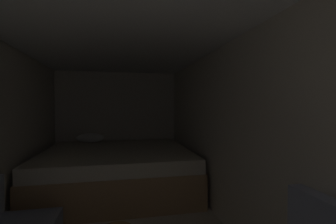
# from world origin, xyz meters

# --- Properties ---
(wall_back) EXTENTS (2.51, 0.05, 2.07)m
(wall_back) POSITION_xyz_m (0.00, 4.76, 1.04)
(wall_back) COLOR beige
(wall_back) RESTS_ON ground
(wall_right) EXTENTS (0.05, 5.30, 2.07)m
(wall_right) POSITION_xyz_m (1.23, 2.09, 1.04)
(wall_right) COLOR beige
(wall_right) RESTS_ON ground
(ceiling_slab) EXTENTS (2.51, 5.30, 0.05)m
(ceiling_slab) POSITION_xyz_m (0.00, 2.09, 2.10)
(ceiling_slab) COLOR white
(ceiling_slab) RESTS_ON wall_left
(bed) EXTENTS (2.29, 2.08, 0.85)m
(bed) POSITION_xyz_m (-0.00, 3.66, 0.34)
(bed) COLOR tan
(bed) RESTS_ON ground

